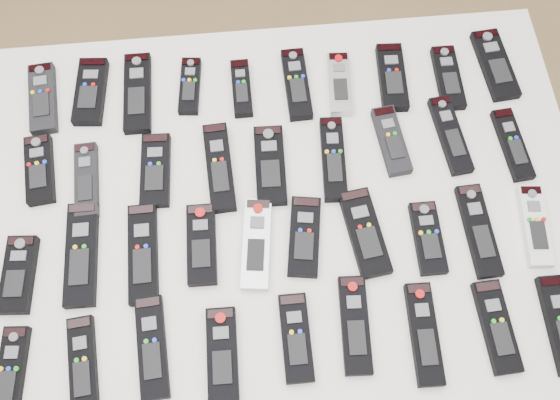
{
  "coord_description": "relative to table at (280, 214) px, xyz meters",
  "views": [
    {
      "loc": [
        0.09,
        -0.54,
        1.95
      ],
      "look_at": [
        0.13,
        -0.05,
        0.8
      ],
      "focal_mm": 40.0,
      "sensor_mm": 36.0,
      "label": 1
    }
  ],
  "objects": [
    {
      "name": "ground",
      "position": [
        -0.13,
        0.05,
        -0.72
      ],
      "size": [
        4.0,
        4.0,
        0.0
      ],
      "primitive_type": "plane",
      "color": "olive",
      "rests_on": "ground"
    },
    {
      "name": "table",
      "position": [
        0.0,
        0.0,
        0.0
      ],
      "size": [
        1.25,
        0.88,
        0.78
      ],
      "color": "white",
      "rests_on": "ground"
    },
    {
      "name": "remote_0",
      "position": [
        -0.49,
        0.29,
        0.07
      ],
      "size": [
        0.07,
        0.17,
        0.02
      ],
      "primitive_type": "cube",
      "rotation": [
        0.0,
        0.0,
        0.09
      ],
      "color": "black",
      "rests_on": "table"
    },
    {
      "name": "remote_1",
      "position": [
        -0.39,
        0.3,
        0.07
      ],
      "size": [
        0.08,
        0.17,
        0.02
      ],
      "primitive_type": "cube",
      "rotation": [
        0.0,
        0.0,
        -0.09
      ],
      "color": "black",
      "rests_on": "table"
    },
    {
      "name": "remote_2",
      "position": [
        -0.29,
        0.29,
        0.07
      ],
      "size": [
        0.06,
        0.2,
        0.02
      ],
      "primitive_type": "cube",
      "rotation": [
        0.0,
        0.0,
        -0.01
      ],
      "color": "black",
      "rests_on": "table"
    },
    {
      "name": "remote_3",
      "position": [
        -0.17,
        0.29,
        0.07
      ],
      "size": [
        0.06,
        0.14,
        0.02
      ],
      "primitive_type": "cube",
      "rotation": [
        0.0,
        0.0,
        -0.1
      ],
      "color": "black",
      "rests_on": "table"
    },
    {
      "name": "remote_4",
      "position": [
        -0.06,
        0.28,
        0.07
      ],
      "size": [
        0.04,
        0.14,
        0.02
      ],
      "primitive_type": "cube",
      "rotation": [
        0.0,
        0.0,
        0.01
      ],
      "color": "black",
      "rests_on": "table"
    },
    {
      "name": "remote_5",
      "position": [
        0.06,
        0.28,
        0.07
      ],
      "size": [
        0.05,
        0.17,
        0.02
      ],
      "primitive_type": "cube",
      "rotation": [
        0.0,
        0.0,
        0.02
      ],
      "color": "black",
      "rests_on": "table"
    },
    {
      "name": "remote_6",
      "position": [
        0.16,
        0.27,
        0.07
      ],
      "size": [
        0.06,
        0.16,
        0.02
      ],
      "primitive_type": "cube",
      "rotation": [
        0.0,
        0.0,
        -0.07
      ],
      "color": "#B7B7BC",
      "rests_on": "table"
    },
    {
      "name": "remote_7",
      "position": [
        0.27,
        0.27,
        0.07
      ],
      "size": [
        0.07,
        0.17,
        0.02
      ],
      "primitive_type": "cube",
      "rotation": [
        0.0,
        0.0,
        -0.06
      ],
      "color": "black",
      "rests_on": "table"
    },
    {
      "name": "remote_8",
      "position": [
        0.4,
        0.26,
        0.07
      ],
      "size": [
        0.05,
        0.16,
        0.02
      ],
      "primitive_type": "cube",
      "rotation": [
        0.0,
        0.0,
        -0.01
      ],
      "color": "black",
      "rests_on": "table"
    },
    {
      "name": "remote_9",
      "position": [
        0.51,
        0.29,
        0.07
      ],
      "size": [
        0.07,
        0.18,
        0.02
      ],
      "primitive_type": "cube",
      "rotation": [
        0.0,
        0.0,
        0.08
      ],
      "color": "black",
      "rests_on": "table"
    },
    {
      "name": "remote_10",
      "position": [
        -0.49,
        0.12,
        0.07
      ],
      "size": [
        0.07,
        0.16,
        0.02
      ],
      "primitive_type": "cube",
      "rotation": [
        0.0,
        0.0,
        0.1
      ],
      "color": "black",
      "rests_on": "table"
    },
    {
      "name": "remote_11",
      "position": [
        -0.39,
        0.08,
        0.07
      ],
      "size": [
        0.05,
        0.17,
        0.02
      ],
      "primitive_type": "cube",
      "rotation": [
        0.0,
        0.0,
        0.04
      ],
      "color": "black",
      "rests_on": "table"
    },
    {
      "name": "remote_12",
      "position": [
        -0.25,
        0.09,
        0.07
      ],
      "size": [
        0.07,
        0.16,
        0.02
      ],
      "primitive_type": "cube",
      "rotation": [
        0.0,
        0.0,
        -0.04
      ],
      "color": "black",
      "rests_on": "table"
    },
    {
      "name": "remote_13",
      "position": [
        -0.12,
        0.09,
        0.07
      ],
      "size": [
        0.06,
        0.2,
        0.02
      ],
      "primitive_type": "cube",
      "rotation": [
        0.0,
        0.0,
        0.05
      ],
      "color": "black",
      "rests_on": "table"
    },
    {
      "name": "remote_14",
      "position": [
        -0.01,
        0.08,
        0.07
      ],
      "size": [
        0.07,
        0.18,
        0.02
      ],
      "primitive_type": "cube",
      "rotation": [
        0.0,
        0.0,
        -0.03
      ],
      "color": "black",
      "rests_on": "table"
    },
    {
      "name": "remote_15",
      "position": [
        0.12,
        0.09,
        0.07
      ],
      "size": [
        0.06,
        0.19,
        0.02
      ],
      "primitive_type": "cube",
      "rotation": [
        0.0,
        0.0,
        -0.06
      ],
      "color": "black",
      "rests_on": "table"
    },
    {
      "name": "remote_16",
      "position": [
        0.25,
        0.12,
        0.07
      ],
      "size": [
        0.06,
        0.16,
        0.02
      ],
      "primitive_type": "cube",
      "rotation": [
        0.0,
        0.0,
        0.1
      ],
      "color": "black",
      "rests_on": "table"
    },
    {
      "name": "remote_17",
      "position": [
        0.37,
        0.12,
        0.07
      ],
      "size": [
        0.06,
        0.19,
        0.02
      ],
      "primitive_type": "cube",
      "rotation": [
        0.0,
        0.0,
        0.1
      ],
      "color": "black",
      "rests_on": "table"
    },
    {
      "name": "remote_18",
      "position": [
        0.5,
        0.08,
        0.07
      ],
      "size": [
        0.06,
        0.17,
        0.02
      ],
      "primitive_type": "cube",
      "rotation": [
        0.0,
        0.0,
        0.08
      ],
      "color": "black",
      "rests_on": "table"
    },
    {
      "name": "remote_19",
      "position": [
        -0.51,
        -0.1,
        0.07
      ],
      "size": [
        0.07,
        0.16,
        0.02
      ],
      "primitive_type": "cube",
      "rotation": [
        0.0,
        0.0,
        -0.08
      ],
      "color": "black",
      "rests_on": "table"
    },
    {
      "name": "remote_20",
      "position": [
        -0.4,
        -0.07,
        0.07
      ],
      "size": [
        0.06,
        0.21,
        0.02
      ],
      "primitive_type": "cube",
      "rotation": [
        0.0,
        0.0,
        -0.01
      ],
      "color": "black",
      "rests_on": "table"
    },
    {
      "name": "remote_21",
      "position": [
        -0.28,
        -0.08,
        0.07
      ],
      "size": [
        0.06,
        0.2,
        0.02
      ],
      "primitive_type": "cube",
      "rotation": [
        0.0,
        0.0,
        0.01
      ],
      "color": "black",
      "rests_on": "table"
    },
    {
      "name": "remote_22",
      "position": [
        -0.16,
        -0.08,
        0.07
      ],
      "size": [
        0.06,
        0.16,
        0.02
      ],
      "primitive_type": "cube",
      "rotation": [
        0.0,
        0.0,
        -0.02
      ],
      "color": "black",
      "rests_on": "table"
    },
    {
      "name": "remote_23",
      "position": [
        -0.05,
        -0.08,
        0.07
      ],
      "size": [
        0.08,
        0.19,
        0.02
      ],
      "primitive_type": "cube",
      "rotation": [
        0.0,
        0.0,
        -0.13
      ],
      "color": "#B7B7BC",
      "rests_on": "table"
    },
    {
      "name": "remote_24",
      "position": [
        0.04,
        -0.08,
        0.07
      ],
      "size": [
        0.08,
        0.17,
        0.02
      ],
      "primitive_type": "cube",
      "rotation": [
        0.0,
        0.0,
        -0.16
      ],
      "color": "black",
      "rests_on": "table"
    },
    {
      "name": "remote_25",
      "position": [
        0.16,
        -0.08,
        0.07
      ],
      "size": [
        0.08,
        0.19,
        0.02
      ],
      "primitive_type": "cube",
      "rotation": [
        0.0,
        0.0,
        0.13
      ],
      "color": "black",
      "rests_on": "table"
    },
    {
      "name": "remote_26",
      "position": [
        0.28,
        -0.1,
        0.07
      ],
      "size": [
        0.05,
        0.15,
        0.02
      ],
      "primitive_type": "cube",
      "rotation": [
        0.0,
        0.0,
        -0.01
      ],
      "color": "black",
      "rests_on": "table"
    },
    {
      "name": "remote_27",
      "position": [
        0.39,
        -0.1,
        0.07
      ],
      "size": [
        0.06,
        0.19,
        0.02
      ],
      "primitive_type": "cube",
      "rotation": [
        0.0,
        0.0,
        0.04
      ],
      "color": "black",
      "rests_on": "table"
    },
    {
      "name": "remote_28",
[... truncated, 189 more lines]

